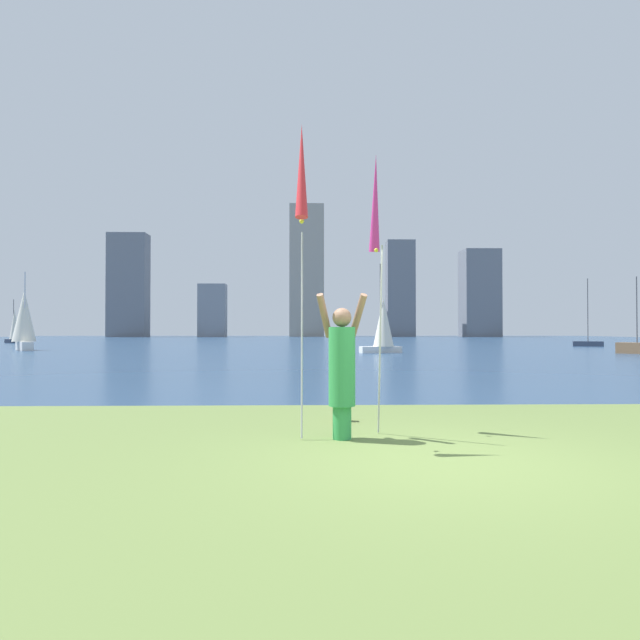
{
  "coord_description": "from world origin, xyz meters",
  "views": [
    {
      "loc": [
        -1.52,
        -6.25,
        1.44
      ],
      "look_at": [
        -0.91,
        18.36,
        1.85
      ],
      "focal_mm": 31.88,
      "sensor_mm": 36.0,
      "label": 1
    }
  ],
  "objects": [
    {
      "name": "sailboat_3",
      "position": [
        18.1,
        26.88,
        0.36
      ],
      "size": [
        1.91,
        2.26,
        4.58
      ],
      "color": "brown",
      "rests_on": "ground"
    },
    {
      "name": "skyline_tower_1",
      "position": [
        -19.35,
        102.36,
        5.03
      ],
      "size": [
        5.17,
        3.37,
        10.07
      ],
      "color": "gray",
      "rests_on": "ground"
    },
    {
      "name": "sailboat_2",
      "position": [
        -32.13,
        54.03,
        1.74
      ],
      "size": [
        1.94,
        1.3,
        4.59
      ],
      "color": "#333D51",
      "rests_on": "ground"
    },
    {
      "name": "kite_flag_left",
      "position": [
        -1.58,
        0.87,
        3.35
      ],
      "size": [
        0.16,
        1.02,
        4.06
      ],
      "color": "#B2B2B7",
      "rests_on": "ground"
    },
    {
      "name": "skyline_tower_4",
      "position": [
        32.46,
        103.75,
        8.46
      ],
      "size": [
        6.89,
        6.12,
        16.92
      ],
      "color": "slate",
      "rests_on": "ground"
    },
    {
      "name": "sailboat_1",
      "position": [
        22.41,
        41.29,
        0.34
      ],
      "size": [
        2.41,
        1.41,
        5.78
      ],
      "color": "#333D51",
      "rests_on": "ground"
    },
    {
      "name": "skyline_tower_0",
      "position": [
        -35.66,
        103.54,
        9.92
      ],
      "size": [
        7.27,
        4.25,
        19.84
      ],
      "color": "slate",
      "rests_on": "ground"
    },
    {
      "name": "ground",
      "position": [
        0.0,
        50.95,
        -0.06
      ],
      "size": [
        120.0,
        138.0,
        0.12
      ],
      "color": "#5B7038"
    },
    {
      "name": "sailboat_0",
      "position": [
        -21.02,
        33.47,
        2.13
      ],
      "size": [
        2.37,
        2.96,
        5.42
      ],
      "color": "silver",
      "rests_on": "ground"
    },
    {
      "name": "person",
      "position": [
        -1.05,
        1.24,
        0.95
      ],
      "size": [
        0.71,
        0.52,
        1.93
      ],
      "rotation": [
        0.0,
        0.0,
        -0.31
      ],
      "color": "green",
      "rests_on": "ground"
    },
    {
      "name": "sailboat_4",
      "position": [
        3.22,
        28.53,
        1.67
      ],
      "size": [
        2.64,
        1.49,
        5.48
      ],
      "color": "white",
      "rests_on": "ground"
    },
    {
      "name": "bag",
      "position": [
        -0.93,
        2.69,
        0.12
      ],
      "size": [
        0.21,
        0.16,
        0.23
      ],
      "color": "brown",
      "rests_on": "ground"
    },
    {
      "name": "kite_flag_right",
      "position": [
        -0.52,
        1.92,
        3.19
      ],
      "size": [
        0.16,
        0.94,
        3.96
      ],
      "color": "#B2B2B7",
      "rests_on": "ground"
    },
    {
      "name": "skyline_tower_3",
      "position": [
        17.02,
        104.66,
        9.43
      ],
      "size": [
        5.43,
        3.73,
        18.87
      ],
      "color": "slate",
      "rests_on": "ground"
    },
    {
      "name": "skyline_tower_2",
      "position": [
        -1.37,
        107.46,
        13.25
      ],
      "size": [
        6.86,
        3.15,
        26.51
      ],
      "color": "gray",
      "rests_on": "ground"
    }
  ]
}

